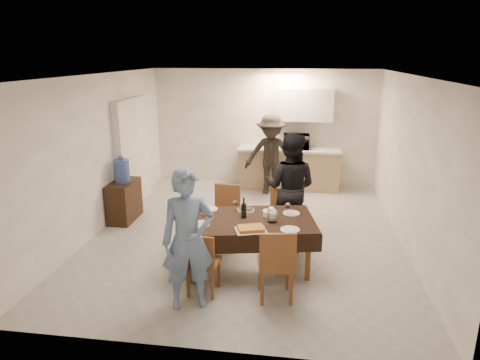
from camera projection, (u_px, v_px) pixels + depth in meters
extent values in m
cube|color=#A3A39E|center=(247.00, 233.00, 7.21)|extent=(5.00, 6.00, 0.02)
cube|color=white|center=(248.00, 75.00, 6.48)|extent=(5.00, 6.00, 0.02)
cube|color=white|center=(264.00, 128.00, 9.69)|extent=(5.00, 0.02, 2.60)
cube|color=white|center=(207.00, 233.00, 4.00)|extent=(5.00, 0.02, 2.60)
cube|color=white|center=(100.00, 153.00, 7.18)|extent=(0.02, 6.00, 2.60)
cube|color=white|center=(410.00, 164.00, 6.50)|extent=(0.02, 6.00, 2.60)
cube|color=silver|center=(133.00, 152.00, 8.38)|extent=(0.15, 1.40, 2.10)
cube|color=tan|center=(289.00, 169.00, 9.55)|extent=(2.20, 0.60, 0.86)
cube|color=#B2B2AD|center=(289.00, 149.00, 9.43)|extent=(2.24, 0.64, 0.05)
cube|color=silver|center=(305.00, 105.00, 9.24)|extent=(1.20, 0.34, 0.70)
cube|color=black|center=(247.00, 220.00, 5.89)|extent=(2.01, 1.40, 0.04)
cube|color=brown|center=(247.00, 244.00, 5.99)|extent=(0.07, 0.07, 0.68)
cube|color=brown|center=(203.00, 263.00, 5.32)|extent=(0.40, 0.40, 0.05)
cube|color=brown|center=(200.00, 252.00, 5.09)|extent=(0.38, 0.06, 0.41)
cube|color=brown|center=(276.00, 264.00, 5.18)|extent=(0.49, 0.49, 0.05)
cube|color=brown|center=(275.00, 252.00, 4.93)|extent=(0.43, 0.11, 0.46)
cube|color=brown|center=(225.00, 216.00, 6.73)|extent=(0.46, 0.46, 0.05)
cube|color=brown|center=(222.00, 205.00, 6.48)|extent=(0.42, 0.08, 0.45)
cube|color=brown|center=(282.00, 220.00, 6.61)|extent=(0.42, 0.42, 0.05)
cube|color=brown|center=(282.00, 209.00, 6.37)|extent=(0.41, 0.06, 0.44)
cube|color=black|center=(124.00, 201.00, 7.72)|extent=(0.39, 0.78, 0.72)
cylinder|color=#425DB1|center=(122.00, 171.00, 7.56)|extent=(0.27, 0.27, 0.40)
cylinder|color=white|center=(272.00, 215.00, 5.76)|extent=(0.13, 0.13, 0.20)
cube|color=#C38339|center=(251.00, 229.00, 5.50)|extent=(0.46, 0.40, 0.05)
cylinder|color=white|center=(270.00, 213.00, 6.00)|extent=(0.19, 0.19, 0.07)
cylinder|color=white|center=(246.00, 211.00, 6.15)|extent=(0.22, 0.22, 0.04)
cylinder|color=white|center=(199.00, 224.00, 5.68)|extent=(0.28, 0.28, 0.02)
cylinder|color=white|center=(290.00, 230.00, 5.51)|extent=(0.25, 0.25, 0.01)
cylinder|color=white|center=(209.00, 209.00, 6.25)|extent=(0.26, 0.26, 0.01)
cylinder|color=white|center=(291.00, 213.00, 6.08)|extent=(0.24, 0.24, 0.01)
imported|color=silver|center=(296.00, 141.00, 9.35)|extent=(0.57, 0.38, 0.31)
imported|color=#617DA7|center=(188.00, 240.00, 4.93)|extent=(0.72, 0.60, 1.69)
imported|color=black|center=(290.00, 187.00, 6.76)|extent=(0.98, 0.84, 1.75)
imported|color=black|center=(271.00, 155.00, 9.06)|extent=(1.10, 0.63, 1.71)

